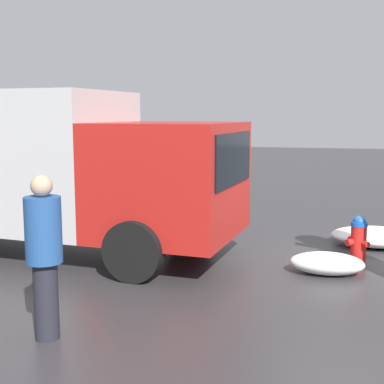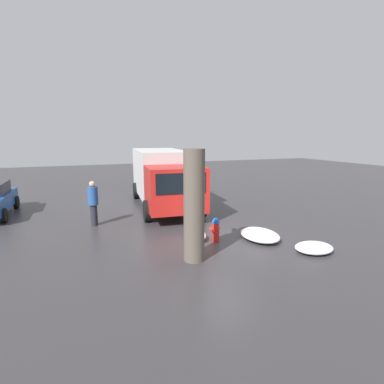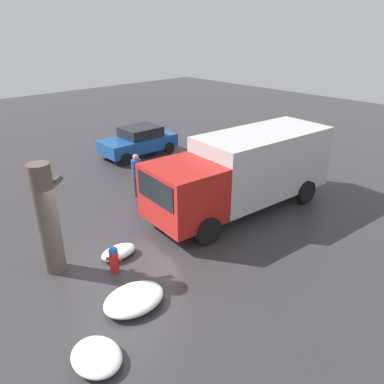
{
  "view_description": "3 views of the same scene",
  "coord_description": "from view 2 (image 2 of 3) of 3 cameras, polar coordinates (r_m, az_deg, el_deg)",
  "views": [
    {
      "loc": [
        0.59,
        8.66,
        2.42
      ],
      "look_at": [
        2.84,
        -0.48,
        1.03
      ],
      "focal_mm": 50.0,
      "sensor_mm": 36.0,
      "label": 1
    },
    {
      "loc": [
        -8.67,
        4.27,
        3.5
      ],
      "look_at": [
        2.97,
        -0.31,
        1.16
      ],
      "focal_mm": 28.0,
      "sensor_mm": 36.0,
      "label": 2
    },
    {
      "loc": [
        -4.34,
        -7.83,
        6.36
      ],
      "look_at": [
        3.5,
        0.57,
        1.19
      ],
      "focal_mm": 35.0,
      "sensor_mm": 36.0,
      "label": 3
    }
  ],
  "objects": [
    {
      "name": "snow_pile_by_tree",
      "position": [
        10.63,
        12.79,
        -7.96
      ],
      "size": [
        1.59,
        1.2,
        0.33
      ],
      "color": "white",
      "rests_on": "ground_plane"
    },
    {
      "name": "delivery_truck",
      "position": [
        15.13,
        -5.57,
        3.08
      ],
      "size": [
        7.55,
        3.16,
        2.79
      ],
      "rotation": [
        0.0,
        0.0,
        1.47
      ],
      "color": "red",
      "rests_on": "ground_plane"
    },
    {
      "name": "pedestrian",
      "position": [
        12.38,
        -18.3,
        -1.73
      ],
      "size": [
        0.39,
        0.39,
        1.78
      ],
      "rotation": [
        0.0,
        0.0,
        2.01
      ],
      "color": "#23232D",
      "rests_on": "ground_plane"
    },
    {
      "name": "ground_plane",
      "position": [
        10.28,
        4.51,
        -9.34
      ],
      "size": [
        60.0,
        60.0,
        0.0
      ],
      "primitive_type": "plane",
      "color": "#333033"
    },
    {
      "name": "tree_trunk",
      "position": [
        8.32,
        0.39,
        -2.59
      ],
      "size": [
        0.9,
        0.59,
        3.17
      ],
      "color": "brown",
      "rests_on": "ground_plane"
    },
    {
      "name": "snow_pile_curbside",
      "position": [
        10.43,
        0.66,
        -8.05
      ],
      "size": [
        1.11,
        0.65,
        0.33
      ],
      "color": "white",
      "rests_on": "ground_plane"
    },
    {
      "name": "snow_pile_by_hydrant",
      "position": [
        10.05,
        22.22,
        -9.79
      ],
      "size": [
        0.98,
        1.21,
        0.27
      ],
      "color": "white",
      "rests_on": "ground_plane"
    },
    {
      "name": "fire_hydrant",
      "position": [
        10.15,
        4.53,
        -7.1
      ],
      "size": [
        0.38,
        0.41,
        0.82
      ],
      "rotation": [
        0.0,
        0.0,
        0.62
      ],
      "color": "red",
      "rests_on": "ground_plane"
    }
  ]
}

